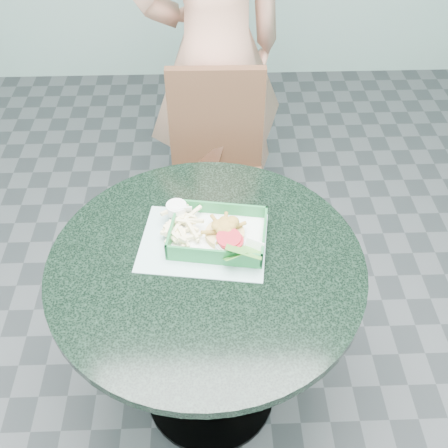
{
  "coord_description": "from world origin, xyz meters",
  "views": [
    {
      "loc": [
        0.02,
        -1.0,
        1.9
      ],
      "look_at": [
        0.06,
        0.1,
        0.82
      ],
      "focal_mm": 42.0,
      "sensor_mm": 36.0,
      "label": 1
    }
  ],
  "objects_px": {
    "cafe_table": "(207,301)",
    "food_basket": "(218,240)",
    "sauce_ramekin": "(173,218)",
    "crab_sandwich": "(225,233)",
    "diner_person": "(215,18)",
    "dining_chair": "(217,166)"
  },
  "relations": [
    {
      "from": "cafe_table",
      "to": "food_basket",
      "type": "height_order",
      "value": "food_basket"
    },
    {
      "from": "sauce_ramekin",
      "to": "cafe_table",
      "type": "bearing_deg",
      "value": -56.24
    },
    {
      "from": "crab_sandwich",
      "to": "sauce_ramekin",
      "type": "height_order",
      "value": "crab_sandwich"
    },
    {
      "from": "cafe_table",
      "to": "diner_person",
      "type": "distance_m",
      "value": 1.11
    },
    {
      "from": "dining_chair",
      "to": "food_basket",
      "type": "relative_size",
      "value": 3.36
    },
    {
      "from": "cafe_table",
      "to": "diner_person",
      "type": "height_order",
      "value": "diner_person"
    },
    {
      "from": "cafe_table",
      "to": "sauce_ramekin",
      "type": "distance_m",
      "value": 0.28
    },
    {
      "from": "cafe_table",
      "to": "crab_sandwich",
      "type": "height_order",
      "value": "crab_sandwich"
    },
    {
      "from": "cafe_table",
      "to": "food_basket",
      "type": "bearing_deg",
      "value": 65.21
    },
    {
      "from": "food_basket",
      "to": "crab_sandwich",
      "type": "bearing_deg",
      "value": -0.39
    },
    {
      "from": "sauce_ramekin",
      "to": "food_basket",
      "type": "bearing_deg",
      "value": -26.43
    },
    {
      "from": "crab_sandwich",
      "to": "sauce_ramekin",
      "type": "bearing_deg",
      "value": 156.56
    },
    {
      "from": "cafe_table",
      "to": "sauce_ramekin",
      "type": "bearing_deg",
      "value": 123.76
    },
    {
      "from": "cafe_table",
      "to": "food_basket",
      "type": "distance_m",
      "value": 0.21
    },
    {
      "from": "dining_chair",
      "to": "crab_sandwich",
      "type": "xyz_separation_m",
      "value": [
        0.01,
        -0.65,
        0.27
      ]
    },
    {
      "from": "dining_chair",
      "to": "crab_sandwich",
      "type": "bearing_deg",
      "value": -88.31
    },
    {
      "from": "diner_person",
      "to": "crab_sandwich",
      "type": "height_order",
      "value": "diner_person"
    },
    {
      "from": "cafe_table",
      "to": "sauce_ramekin",
      "type": "relative_size",
      "value": 14.88
    },
    {
      "from": "food_basket",
      "to": "diner_person",
      "type": "bearing_deg",
      "value": 89.14
    },
    {
      "from": "crab_sandwich",
      "to": "diner_person",
      "type": "bearing_deg",
      "value": 90.38
    },
    {
      "from": "dining_chair",
      "to": "sauce_ramekin",
      "type": "relative_size",
      "value": 15.09
    },
    {
      "from": "sauce_ramekin",
      "to": "diner_person",
      "type": "bearing_deg",
      "value": 80.16
    }
  ]
}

